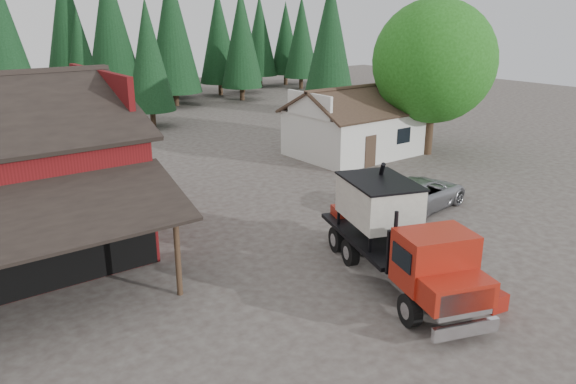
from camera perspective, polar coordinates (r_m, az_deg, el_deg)
ground at (r=21.37m, az=5.41°, el=-8.12°), size 120.00×120.00×0.00m
farmhouse at (r=38.36m, az=6.80°, el=6.28°), size 8.60×6.42×4.65m
deciduous_tree at (r=38.67m, az=14.63°, el=12.29°), size 8.00×8.00×10.20m
conifer_backdrop at (r=58.30m, az=-23.81°, el=7.23°), size 76.00×16.00×16.00m
near_pine_b at (r=48.12m, az=-14.00°, el=13.33°), size 3.96×3.96×10.40m
near_pine_c at (r=53.30m, az=4.29°, el=15.28°), size 4.84×4.84×12.40m
near_pine_d at (r=48.92m, az=-27.19°, el=13.77°), size 5.28×5.28×13.40m
feed_truck at (r=20.30m, az=11.00°, el=-4.17°), size 5.07×8.97×3.93m
silver_car at (r=28.45m, az=13.34°, el=-0.08°), size 5.97×3.43×1.57m
equip_box at (r=20.05m, az=19.70°, el=-10.08°), size 0.88×1.21×0.60m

